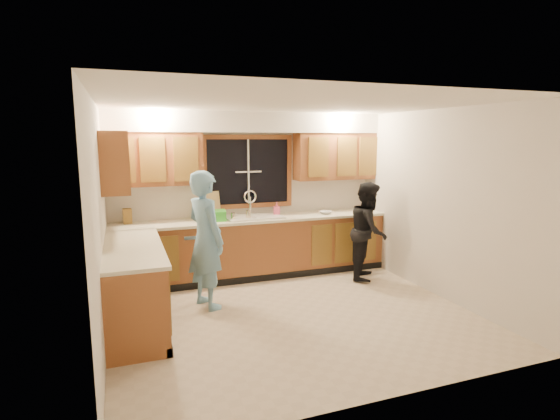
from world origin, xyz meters
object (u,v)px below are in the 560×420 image
Objects in this scene: dishwasher at (199,255)px; bowl at (326,213)px; man at (206,240)px; dish_crate at (215,215)px; sink at (254,221)px; stove at (136,304)px; knife_block at (127,216)px; soap_bottle at (277,209)px; woman at (369,231)px.

dishwasher is 4.28× the size of bowl.
man is 5.52× the size of dish_crate.
man is (-0.92, -0.98, 0.00)m from sink.
bowl is (2.02, -0.06, 0.53)m from dishwasher.
man is at bearing -94.27° from dishwasher.
sink is at bearing 45.39° from stove.
dishwasher is 2.04m from stove.
knife_block reaches higher than soap_bottle.
soap_bottle reaches higher than dishwasher.
woman is at bearing -22.92° from sink.
dishwasher is at bearing -177.37° from soap_bottle.
sink is 4.02× the size of soap_bottle.
knife_block is 2.20m from soap_bottle.
dishwasher is 0.47× the size of man.
stove is 3.60m from woman.
stove is 2.23m from dish_crate.
stove is at bearing -117.69° from dishwasher.
sink is 3.99× the size of knife_block.
soap_bottle is at bearing 3.55° from dish_crate.
sink is 1.18m from bowl.
bowl reaches higher than stove.
dish_crate is (0.24, -0.00, 0.58)m from dishwasher.
dishwasher is at bearing -15.54° from knife_block.
soap_bottle is (0.38, 0.04, 0.16)m from sink.
woman reaches higher than dishwasher.
man is at bearing -133.16° from sink.
stove is (-1.80, -1.82, -0.41)m from sink.
stove is at bearing -134.61° from sink.
bowl is at bearing 30.45° from stove.
dish_crate is at bearing 109.81° from woman.
stove is (-0.95, -1.81, 0.04)m from dishwasher.
dishwasher is 3.84× the size of soap_bottle.
man is at bearing -141.83° from soap_bottle.
dishwasher is 1.16m from knife_block.
knife_block is at bearing 175.36° from bowl.
stove is 1.28m from man.
soap_bottle is (1.30, 1.03, 0.16)m from man.
dish_crate reaches higher than bowl.
dishwasher is 2.61× the size of dish_crate.
man is 1.67m from soap_bottle.
woman is at bearing -103.75° from man.
dishwasher is 0.56× the size of woman.
woman is at bearing -30.51° from soap_bottle.
dishwasher is (-0.85, -0.01, -0.45)m from sink.
stove is at bearing -94.56° from knife_block.
sink is at bearing 176.18° from bowl.
knife_block is at bearing 176.82° from soap_bottle.
bowl is (2.09, 0.91, 0.08)m from man.
knife_block is at bearing 90.51° from stove.
sink is 2.60m from stove.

